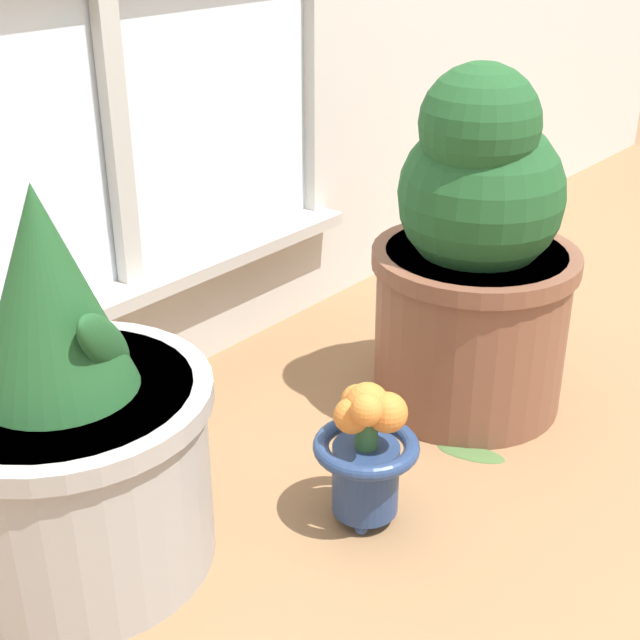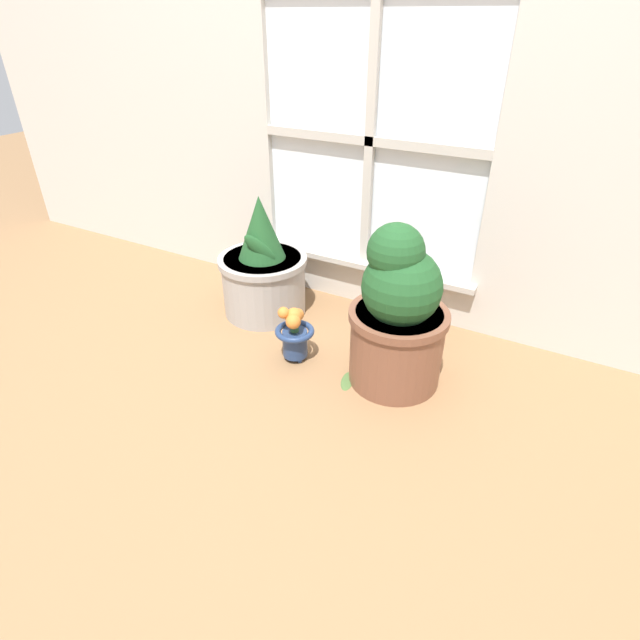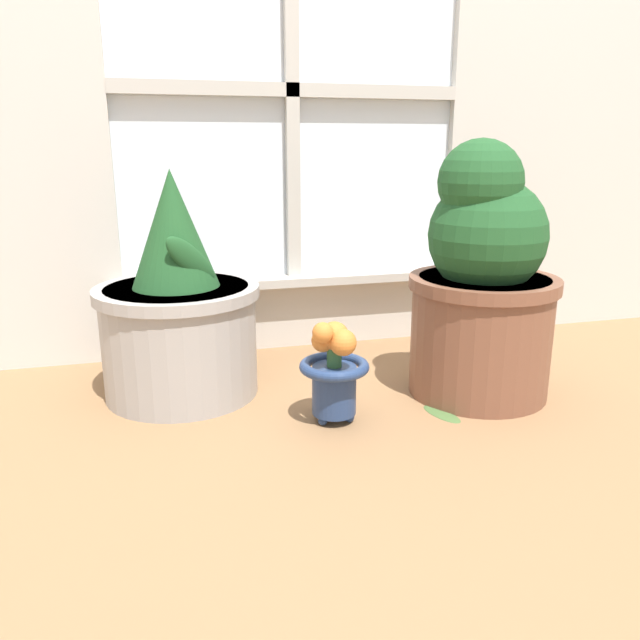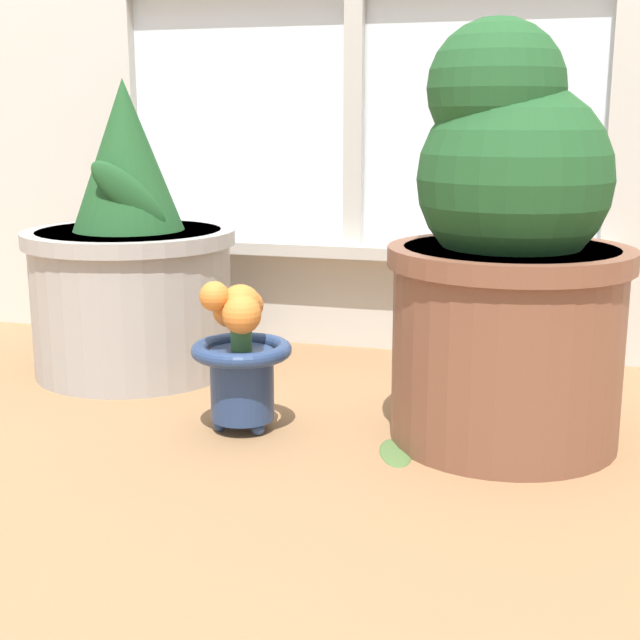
# 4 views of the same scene
# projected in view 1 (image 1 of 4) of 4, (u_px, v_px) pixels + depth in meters

# --- Properties ---
(ground_plane) EXTENTS (10.00, 10.00, 0.00)m
(ground_plane) POSITION_uv_depth(u_px,v_px,m) (444.00, 538.00, 1.24)
(ground_plane) COLOR olive
(potted_plant_left) EXTENTS (0.38, 0.38, 0.52)m
(potted_plant_left) POSITION_uv_depth(u_px,v_px,m) (67.00, 430.00, 1.12)
(potted_plant_left) COLOR #9E9993
(potted_plant_left) RESTS_ON ground_plane
(potted_plant_right) EXTENTS (0.34, 0.34, 0.59)m
(potted_plant_right) POSITION_uv_depth(u_px,v_px,m) (475.00, 261.00, 1.46)
(potted_plant_right) COLOR brown
(potted_plant_right) RESTS_ON ground_plane
(flower_vase) EXTENTS (0.15, 0.15, 0.23)m
(flower_vase) POSITION_uv_depth(u_px,v_px,m) (366.00, 448.00, 1.22)
(flower_vase) COLOR navy
(flower_vase) RESTS_ON ground_plane
(fallen_leaf) EXTENTS (0.07, 0.12, 0.01)m
(fallen_leaf) POSITION_uv_depth(u_px,v_px,m) (471.00, 451.00, 1.42)
(fallen_leaf) COLOR #476633
(fallen_leaf) RESTS_ON ground_plane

